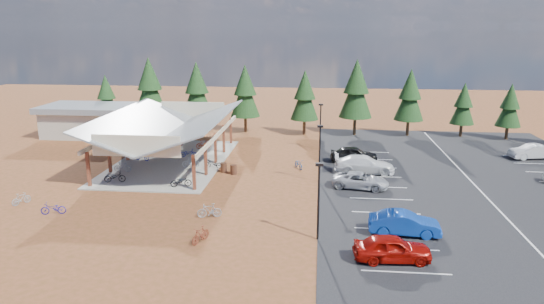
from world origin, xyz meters
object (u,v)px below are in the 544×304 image
Objects in this scene: bike_7 at (203,144)px; car_4 at (354,154)px; outbuilding at (88,120)px; trash_bin_0 at (234,169)px; bike_1 at (122,167)px; bike_9 at (21,199)px; car_9 at (532,152)px; car_1 at (404,223)px; bike_pavilion at (170,125)px; lamp_post_2 at (320,123)px; bike_3 at (175,142)px; bike_2 at (142,156)px; trash_bin_1 at (224,168)px; bike_5 at (191,162)px; bike_14 at (299,164)px; bike_0 at (115,177)px; bike_6 at (188,153)px; car_3 at (364,164)px; bike_16 at (213,164)px; lamp_post_0 at (319,196)px; bike_4 at (181,181)px; car_2 at (360,180)px; bike_11 at (201,235)px; lamp_post_1 at (320,150)px; car_0 at (392,248)px; bike_10 at (53,208)px; bike_13 at (209,211)px.

bike_7 is 0.34× the size of car_4.
bike_7 is (16.01, -5.52, -1.44)m from outbuilding.
bike_1 is at bearing -176.45° from trash_bin_0.
car_9 is (44.90, 17.94, 0.33)m from bike_9.
outbuilding reaches higher than car_1.
lamp_post_2 reaches higher than bike_pavilion.
bike_2 is at bearing 154.92° from bike_3.
trash_bin_1 is 3.58m from bike_5.
bike_2 is 0.95× the size of bike_14.
bike_0 is at bearing 73.76° from car_1.
bike_6 is 0.31× the size of car_3.
bike_5 is 2.20m from bike_16.
lamp_post_0 is at bearing 164.89° from car_3.
bike_4 is 1.16× the size of bike_9.
lamp_post_2 is 1.08× the size of car_2.
car_1 is 9.59m from car_2.
bike_3 is 10.09m from bike_16.
outbuilding reaches higher than bike_6.
bike_6 is 0.98× the size of bike_16.
bike_5 is 1.04× the size of bike_7.
car_1 is at bearing -138.92° from bike_5.
bike_11 is 0.37× the size of car_2.
bike_14 is at bearing 31.22° from car_1.
bike_3 reaches higher than bike_1.
lamp_post_0 is at bearing -152.08° from bike_5.
lamp_post_1 is 24.22m from car_9.
bike_6 is at bearing -133.23° from bike_16.
bike_9 is 16.38m from bike_11.
bike_14 is (15.88, 6.21, -0.12)m from bike_0.
lamp_post_0 is 6.21m from car_1.
bike_pavilion is 11.23× the size of bike_6.
bike_pavilion is at bearing 136.55° from bike_6.
bike_1 is 26.80m from car_1.
car_0 is at bearing 164.93° from car_1.
car_4 reaches higher than car_0.
car_0 is (22.82, -15.49, 0.22)m from bike_1.
bike_7 is at bearing 147.81° from bike_10.
bike_3 is at bearing -21.06° from outbuilding.
car_0 is at bearing -145.54° from bike_6.
bike_5 is 13.04m from bike_13.
bike_0 is at bearing -52.84° from bike_16.
trash_bin_1 is (-9.01, 2.09, -2.53)m from lamp_post_1.
bike_10 is 15.78m from bike_16.
car_9 is (21.95, -2.00, -2.18)m from lamp_post_2.
bike_4 reaches higher than bike_10.
bike_11 is (15.50, -5.27, 0.07)m from bike_9.
bike_1 is 10.46m from bike_3.
trash_bin_1 is 0.20× the size of car_9.
bike_13 is (1.20, -11.19, 0.08)m from trash_bin_1.
bike_1 is (-10.49, -0.65, 0.14)m from trash_bin_0.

